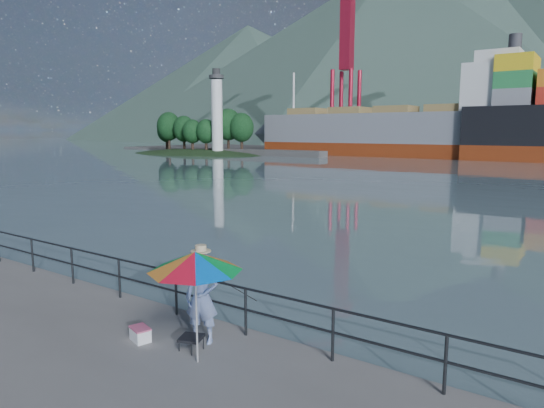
% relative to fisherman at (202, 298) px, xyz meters
% --- Properties ---
extents(guardrail, '(22.00, 0.06, 1.03)m').
position_rel_fisherman_xyz_m(guardrail, '(-2.48, 0.73, -0.40)').
color(guardrail, '#2D3033').
rests_on(guardrail, ground).
extents(lighthouse_islet, '(48.00, 26.40, 19.20)m').
position_rel_fisherman_xyz_m(lighthouse_islet, '(-57.45, 61.03, -0.66)').
color(lighthouse_islet, '#263F1E').
rests_on(lighthouse_islet, ground).
extents(fisherman, '(0.79, 0.67, 1.83)m').
position_rel_fisherman_xyz_m(fisherman, '(0.00, 0.00, 0.00)').
color(fisherman, '#264995').
rests_on(fisherman, ground).
extents(beach_umbrella, '(1.73, 1.73, 2.07)m').
position_rel_fisherman_xyz_m(beach_umbrella, '(0.51, -0.70, 0.97)').
color(beach_umbrella, white).
rests_on(beach_umbrella, ground).
extents(folding_stool, '(0.54, 0.54, 0.27)m').
position_rel_fisherman_xyz_m(folding_stool, '(0.08, -0.41, -0.77)').
color(folding_stool, black).
rests_on(folding_stool, ground).
extents(cooler_bag, '(0.50, 0.41, 0.25)m').
position_rel_fisherman_xyz_m(cooler_bag, '(-1.06, -0.68, -0.79)').
color(cooler_bag, white).
rests_on(cooler_bag, ground).
extents(fishing_rod, '(0.34, 1.65, 1.18)m').
position_rel_fisherman_xyz_m(fishing_rod, '(-0.14, 0.97, -0.92)').
color(fishing_rod, black).
rests_on(fishing_rod, ground).
extents(bulk_carrier, '(48.53, 8.40, 14.50)m').
position_rel_fisherman_xyz_m(bulk_carrier, '(-21.46, 73.55, 3.25)').
color(bulk_carrier, maroon).
rests_on(bulk_carrier, ground).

